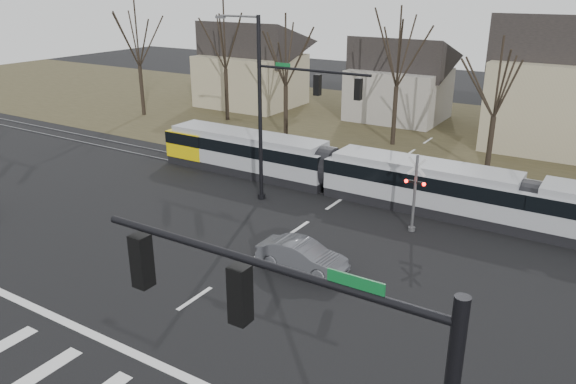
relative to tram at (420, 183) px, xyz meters
The scene contains 14 objects.
ground 16.60m from the tram, 104.66° to the right, with size 140.00×140.00×0.00m, color black.
grass_verge 16.60m from the tram, 104.66° to the left, with size 140.00×28.00×0.01m, color #38331E.
crosswalk 20.48m from the tram, 101.82° to the right, with size 27.00×2.60×0.01m.
stop_line 18.34m from the tram, 103.24° to the right, with size 28.00×0.35×0.01m, color silver.
lane_dashes 4.43m from the tram, behind, with size 0.18×30.00×0.01m.
rail_pair 4.43m from the tram, behind, with size 90.00×1.52×0.06m.
tram is the anchor object (origin of this frame).
sedan 9.88m from the tram, 100.50° to the right, with size 4.04×1.42×1.33m, color #4A4B51.
signal_pole_far 8.59m from the tram, 152.04° to the right, with size 9.28×0.44×10.20m.
rail_crossing_signal 3.34m from the tram, 75.77° to the right, with size 1.08×0.36×4.00m.
tree_row 10.83m from the tram, 102.34° to the left, with size 59.20×7.20×10.00m.
house_a 30.30m from the tram, 143.34° to the left, with size 9.72×8.64×8.60m.
house_b 22.15m from the tram, 114.67° to the left, with size 8.64×7.56×7.65m.
house_c 18.07m from the tram, 74.19° to the left, with size 10.80×8.64×10.10m.
Camera 1 is at (13.40, -12.47, 11.76)m, focal length 35.00 mm.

